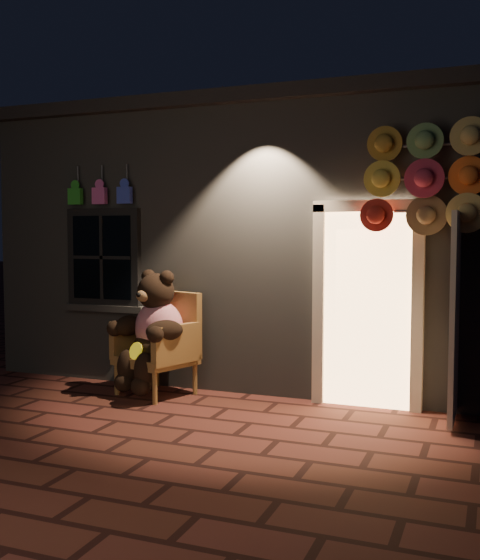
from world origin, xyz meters
The scene contains 5 objects.
ground centered at (0.00, 0.00, 0.00)m, with size 60.00×60.00×0.00m, color #562721.
shop_building centered at (0.00, 3.99, 1.74)m, with size 7.30×5.95×3.51m.
wicker_armchair centered at (-0.96, 1.18, 0.58)m, with size 0.98×0.94×1.17m.
teddy_bear centered at (-0.99, 1.04, 0.75)m, with size 0.93×0.87×1.36m.
hat_rack centered at (2.17, 1.27, 2.37)m, with size 1.67×0.22×2.96m.
Camera 1 is at (2.60, -5.44, 1.83)m, focal length 42.00 mm.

